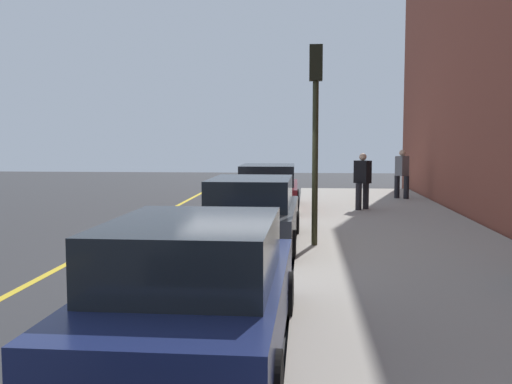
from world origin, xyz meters
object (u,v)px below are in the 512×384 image
Objects in this scene: parked_car_navy at (196,291)px; pedestrian_black_coat at (362,180)px; traffic_light_pole at (316,110)px; parked_car_maroon at (268,189)px; pedestrian_grey_coat at (402,173)px; parked_car_charcoal at (252,214)px.

pedestrian_black_coat reaches higher than parked_car_navy.
parked_car_navy is at bearing 167.98° from traffic_light_pole.
parked_car_maroon is 2.89m from pedestrian_black_coat.
parked_car_navy is at bearing 163.84° from pedestrian_grey_coat.
parked_car_charcoal is (6.26, -0.01, 0.00)m from parked_car_navy.
pedestrian_black_coat is at bearing -88.97° from parked_car_maroon.
parked_car_maroon is 6.64m from traffic_light_pole.
parked_car_maroon is at bearing 0.37° from parked_car_charcoal.
traffic_light_pole is at bearing -167.78° from parked_car_maroon.
parked_car_navy is 2.64× the size of pedestrian_black_coat.
pedestrian_grey_coat is (3.48, -1.73, 0.02)m from pedestrian_black_coat.
parked_car_charcoal is 2.59× the size of pedestrian_grey_coat.
pedestrian_black_coat is 0.43× the size of traffic_light_pole.
traffic_light_pole reaches higher than parked_car_navy.
parked_car_charcoal is at bearing 84.10° from traffic_light_pole.
pedestrian_grey_coat reaches higher than parked_car_navy.
pedestrian_black_coat is 3.89m from pedestrian_grey_coat.
parked_car_maroon is at bearing 127.47° from pedestrian_grey_coat.
pedestrian_grey_coat reaches higher than pedestrian_black_coat.
parked_car_maroon is 2.62× the size of pedestrian_black_coat.
pedestrian_grey_coat is (3.53, -4.61, 0.33)m from parked_car_maroon.
traffic_light_pole is (-6.15, -1.33, 2.12)m from parked_car_maroon.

